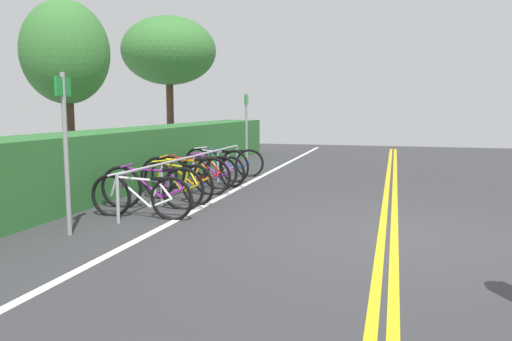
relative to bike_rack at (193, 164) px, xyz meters
The scene contains 18 objects.
ground_plane 4.58m from the bike_rack, 123.69° to the right, with size 31.72×13.53×0.05m, color #353538.
centre_line_yellow_inner 4.64m from the bike_rack, 123.13° to the right, with size 28.55×0.10×0.00m, color gold.
centre_line_yellow_outer 4.51m from the bike_rack, 124.25° to the right, with size 28.55×0.10×0.00m, color gold.
bike_lane_stripe_white 2.68m from the bike_rack, 163.98° to the right, with size 28.55×0.12×0.00m, color white.
bike_rack is the anchor object (origin of this frame).
bicycle_0 2.43m from the bike_rack, behind, with size 0.46×1.70×0.70m.
bicycle_1 1.72m from the bike_rack, behind, with size 0.46×1.79×0.75m.
bicycle_2 1.05m from the bike_rack, behind, with size 0.65×1.61×0.75m.
bicycle_3 0.35m from the bike_rack, behind, with size 0.46×1.79×0.77m.
bicycle_4 0.42m from the bike_rack, 19.15° to the left, with size 0.57×1.74×0.74m.
bicycle_5 1.03m from the bike_rack, ahead, with size 0.69×1.67×0.70m.
bicycle_6 1.65m from the bike_rack, ahead, with size 0.64×1.77×0.77m.
bicycle_7 2.32m from the bike_rack, ahead, with size 0.57×1.68×0.72m.
sign_post_near 3.69m from the bike_rack, behind, with size 0.36×0.08×2.11m.
sign_post_far 3.35m from the bike_rack, ahead, with size 0.36×0.06×2.04m.
hedge_backdrop 2.22m from the bike_rack, 47.54° to the left, with size 14.68×1.24×1.21m, color #2D6B30.
tree_mid 4.57m from the bike_rack, 71.39° to the left, with size 2.04×2.04×4.16m.
tree_far_right 8.64m from the bike_rack, 28.12° to the left, with size 3.25×3.25×4.78m.
Camera 1 is at (-6.67, -0.04, 1.67)m, focal length 35.32 mm.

